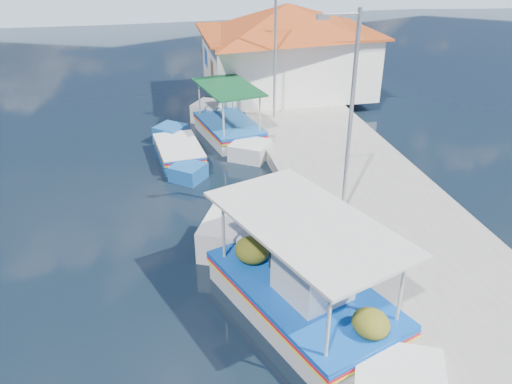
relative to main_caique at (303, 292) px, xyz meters
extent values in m
plane|color=black|center=(-2.29, 1.57, -0.55)|extent=(160.00, 160.00, 0.00)
cube|color=#9F9C95|center=(3.61, 7.57, -0.30)|extent=(5.00, 44.00, 0.50)
cylinder|color=#A5A8AD|center=(1.51, -1.43, 0.10)|extent=(0.20, 0.20, 0.30)
cylinder|color=#A5A8AD|center=(1.51, 3.57, 0.10)|extent=(0.20, 0.20, 0.30)
cylinder|color=#A5A8AD|center=(1.51, 9.57, 0.10)|extent=(0.20, 0.20, 0.30)
cylinder|color=#A5A8AD|center=(1.51, 15.57, 0.10)|extent=(0.20, 0.20, 0.30)
cube|color=silver|center=(-0.03, -0.08, -0.31)|extent=(4.00, 5.38, 1.06)
cube|color=silver|center=(1.10, 2.91, -0.18)|extent=(2.33, 2.33, 1.17)
cube|color=#0D49AC|center=(-0.03, -0.08, 0.18)|extent=(4.12, 5.54, 0.07)
cube|color=red|center=(-0.03, -0.08, 0.09)|extent=(4.12, 5.54, 0.06)
cube|color=yellow|center=(-0.03, -0.08, 0.01)|extent=(4.12, 5.54, 0.04)
cube|color=#0D49AC|center=(-0.03, -0.08, 0.26)|extent=(4.13, 5.51, 0.06)
cube|color=brown|center=(-0.03, -0.08, 0.22)|extent=(3.78, 5.22, 0.06)
cube|color=silver|center=(-0.15, -0.39, 0.84)|extent=(1.77, 1.83, 1.22)
cube|color=silver|center=(-0.15, -0.39, 1.47)|extent=(1.93, 1.98, 0.07)
cylinder|color=beige|center=(-0.23, 2.16, 1.11)|extent=(0.08, 0.08, 1.78)
cylinder|color=beige|center=(1.60, 1.47, 1.11)|extent=(0.08, 0.08, 1.78)
cylinder|color=beige|center=(-1.67, -1.63, 1.11)|extent=(0.08, 0.08, 1.78)
cylinder|color=beige|center=(0.16, -2.32, 1.11)|extent=(0.08, 0.08, 1.78)
cube|color=silver|center=(-0.03, -0.08, 2.00)|extent=(4.12, 5.43, 0.08)
ellipsoid|color=#444813|center=(0.10, 1.53, 0.54)|extent=(0.85, 0.93, 0.63)
ellipsoid|color=#444813|center=(1.03, 1.78, 0.49)|extent=(0.71, 0.78, 0.53)
ellipsoid|color=#444813|center=(-0.54, -2.03, 0.51)|extent=(0.76, 0.83, 0.57)
sphere|color=#FF2D08|center=(1.24, 0.15, 1.06)|extent=(0.44, 0.44, 0.44)
cube|color=silver|center=(0.07, 11.68, -0.34)|extent=(2.69, 4.02, 0.94)
cube|color=silver|center=(0.57, 14.11, -0.22)|extent=(1.98, 1.98, 1.04)
cube|color=silver|center=(-0.41, 9.32, -0.34)|extent=(1.93, 1.93, 0.89)
cube|color=#0D49AC|center=(0.07, 11.68, 0.10)|extent=(2.77, 4.14, 0.06)
cube|color=red|center=(0.07, 11.68, 0.02)|extent=(2.77, 4.14, 0.05)
cube|color=yellow|center=(0.07, 11.68, -0.05)|extent=(2.77, 4.14, 0.04)
cube|color=#1A569F|center=(0.07, 11.68, 0.17)|extent=(2.78, 4.11, 0.05)
cube|color=brown|center=(0.07, 11.68, 0.14)|extent=(2.52, 3.91, 0.05)
cylinder|color=beige|center=(-0.39, 13.35, 0.93)|extent=(0.07, 0.07, 1.59)
cylinder|color=beige|center=(1.16, 13.04, 0.93)|extent=(0.07, 0.07, 1.59)
cylinder|color=beige|center=(-1.02, 10.32, 0.93)|extent=(0.07, 0.07, 1.59)
cylinder|color=beige|center=(0.54, 10.00, 0.93)|extent=(0.07, 0.07, 1.59)
cube|color=#0E4925|center=(0.07, 11.68, 1.73)|extent=(2.78, 4.04, 0.07)
cube|color=#1A569F|center=(-2.25, 9.74, -0.37)|extent=(1.85, 3.08, 0.82)
cube|color=#1A569F|center=(-2.04, 11.69, -0.26)|extent=(1.57, 1.57, 0.90)
cube|color=#1A569F|center=(-2.45, 7.85, -0.37)|extent=(1.52, 1.52, 0.77)
cube|color=#0D49AC|center=(-2.25, 9.74, 0.01)|extent=(1.90, 3.17, 0.05)
cube|color=red|center=(-2.25, 9.74, -0.06)|extent=(1.90, 3.17, 0.04)
cube|color=yellow|center=(-2.25, 9.74, -0.12)|extent=(1.90, 3.17, 0.03)
cube|color=silver|center=(-2.25, 9.74, 0.07)|extent=(1.91, 3.14, 0.04)
cube|color=brown|center=(-2.25, 9.74, 0.05)|extent=(1.72, 3.01, 0.04)
cube|color=white|center=(3.91, 16.57, 1.45)|extent=(8.00, 6.00, 3.00)
cube|color=#AC3D18|center=(3.91, 16.57, 3.00)|extent=(8.64, 6.48, 0.10)
pyramid|color=#AC3D18|center=(3.91, 16.57, 3.65)|extent=(10.49, 10.49, 1.40)
cube|color=brown|center=(-0.07, 15.57, 0.95)|extent=(0.06, 1.00, 2.00)
cube|color=#0D49AC|center=(-0.07, 18.07, 1.55)|extent=(0.06, 1.20, 0.90)
cylinder|color=#A5A8AD|center=(2.31, 3.57, 2.95)|extent=(0.12, 0.12, 6.00)
cylinder|color=#A5A8AD|center=(1.81, 3.57, 5.80)|extent=(1.00, 0.08, 0.08)
cube|color=#A5A8AD|center=(1.31, 3.57, 5.75)|extent=(0.30, 0.14, 0.14)
cylinder|color=#A5A8AD|center=(2.31, 12.57, 2.95)|extent=(0.12, 0.12, 6.00)
camera|label=1|loc=(-3.11, -9.44, 7.85)|focal=36.37mm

